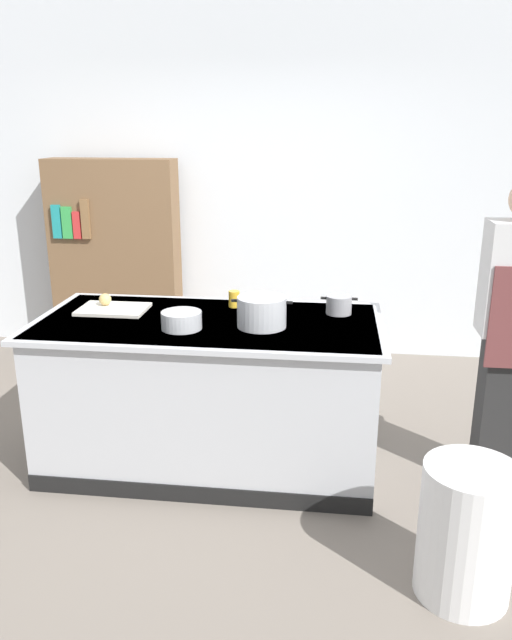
{
  "coord_description": "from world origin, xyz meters",
  "views": [
    {
      "loc": [
        0.69,
        -3.32,
        1.96
      ],
      "look_at": [
        0.25,
        0.2,
        0.85
      ],
      "focal_mm": 34.97,
      "sensor_mm": 36.0,
      "label": 1
    }
  ],
  "objects_px": {
    "sauce_pan": "(339,305)",
    "trash_bin": "(466,532)",
    "onion": "(105,299)",
    "bookshelf": "(116,259)",
    "juice_cup": "(234,299)",
    "mixing_bowl": "(182,320)",
    "stock_pot": "(262,312)"
  },
  "relations": [
    {
      "from": "stock_pot",
      "to": "trash_bin",
      "type": "bearing_deg",
      "value": -42.15
    },
    {
      "from": "onion",
      "to": "bookshelf",
      "type": "bearing_deg",
      "value": 107.48
    },
    {
      "from": "sauce_pan",
      "to": "trash_bin",
      "type": "relative_size",
      "value": 0.35
    },
    {
      "from": "bookshelf",
      "to": "mixing_bowl",
      "type": "bearing_deg",
      "value": -61.47
    },
    {
      "from": "juice_cup",
      "to": "bookshelf",
      "type": "relative_size",
      "value": 0.06
    },
    {
      "from": "trash_bin",
      "to": "bookshelf",
      "type": "distance_m",
      "value": 3.76
    },
    {
      "from": "stock_pot",
      "to": "sauce_pan",
      "type": "height_order",
      "value": "stock_pot"
    },
    {
      "from": "sauce_pan",
      "to": "bookshelf",
      "type": "xyz_separation_m",
      "value": [
        -1.92,
        1.57,
        -0.1
      ]
    },
    {
      "from": "sauce_pan",
      "to": "mixing_bowl",
      "type": "distance_m",
      "value": 0.94
    },
    {
      "from": "bookshelf",
      "to": "onion",
      "type": "bearing_deg",
      "value": -72.52
    },
    {
      "from": "mixing_bowl",
      "to": "bookshelf",
      "type": "relative_size",
      "value": 0.13
    },
    {
      "from": "bookshelf",
      "to": "stock_pot",
      "type": "bearing_deg",
      "value": -51.35
    },
    {
      "from": "onion",
      "to": "juice_cup",
      "type": "relative_size",
      "value": 0.74
    },
    {
      "from": "mixing_bowl",
      "to": "bookshelf",
      "type": "distance_m",
      "value": 2.24
    },
    {
      "from": "sauce_pan",
      "to": "onion",
      "type": "bearing_deg",
      "value": -177.2
    },
    {
      "from": "sauce_pan",
      "to": "mixing_bowl",
      "type": "xyz_separation_m",
      "value": [
        -0.85,
        -0.39,
        -0.01
      ]
    },
    {
      "from": "sauce_pan",
      "to": "trash_bin",
      "type": "bearing_deg",
      "value": -64.73
    },
    {
      "from": "onion",
      "to": "mixing_bowl",
      "type": "relative_size",
      "value": 0.33
    },
    {
      "from": "trash_bin",
      "to": "bookshelf",
      "type": "relative_size",
      "value": 0.36
    },
    {
      "from": "juice_cup",
      "to": "trash_bin",
      "type": "relative_size",
      "value": 0.16
    },
    {
      "from": "mixing_bowl",
      "to": "juice_cup",
      "type": "height_order",
      "value": "juice_cup"
    },
    {
      "from": "onion",
      "to": "mixing_bowl",
      "type": "bearing_deg",
      "value": -30.5
    },
    {
      "from": "juice_cup",
      "to": "bookshelf",
      "type": "distance_m",
      "value": 1.98
    },
    {
      "from": "sauce_pan",
      "to": "trash_bin",
      "type": "xyz_separation_m",
      "value": [
        0.56,
        -1.2,
        -0.65
      ]
    },
    {
      "from": "onion",
      "to": "bookshelf",
      "type": "relative_size",
      "value": 0.04
    },
    {
      "from": "mixing_bowl",
      "to": "trash_bin",
      "type": "bearing_deg",
      "value": -29.51
    },
    {
      "from": "stock_pot",
      "to": "sauce_pan",
      "type": "relative_size",
      "value": 1.56
    },
    {
      "from": "onion",
      "to": "sauce_pan",
      "type": "distance_m",
      "value": 1.41
    },
    {
      "from": "juice_cup",
      "to": "mixing_bowl",
      "type": "bearing_deg",
      "value": -115.35
    },
    {
      "from": "onion",
      "to": "juice_cup",
      "type": "xyz_separation_m",
      "value": [
        0.77,
        0.13,
        -0.01
      ]
    },
    {
      "from": "juice_cup",
      "to": "onion",
      "type": "bearing_deg",
      "value": -170.13
    },
    {
      "from": "stock_pot",
      "to": "sauce_pan",
      "type": "distance_m",
      "value": 0.52
    }
  ]
}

